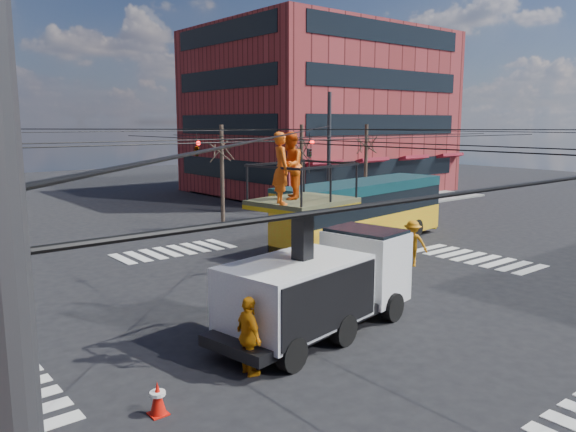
# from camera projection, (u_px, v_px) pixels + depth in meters

# --- Properties ---
(ground) EXTENTS (120.00, 120.00, 0.00)m
(ground) POSITION_uv_depth(u_px,v_px,m) (311.00, 302.00, 19.40)
(ground) COLOR black
(ground) RESTS_ON ground
(sidewalk_ne) EXTENTS (18.00, 18.00, 0.12)m
(sidewalk_ne) POSITION_uv_depth(u_px,v_px,m) (333.00, 193.00, 48.52)
(sidewalk_ne) COLOR slate
(sidewalk_ne) RESTS_ON ground
(crosswalks) EXTENTS (22.40, 22.40, 0.02)m
(crosswalks) POSITION_uv_depth(u_px,v_px,m) (311.00, 301.00, 19.40)
(crosswalks) COLOR silver
(crosswalks) RESTS_ON ground
(building_ne) EXTENTS (20.06, 16.06, 14.00)m
(building_ne) POSITION_uv_depth(u_px,v_px,m) (319.00, 112.00, 50.27)
(building_ne) COLOR maroon
(building_ne) RESTS_ON ground
(overhead_network) EXTENTS (24.24, 24.24, 8.00)m
(overhead_network) POSITION_uv_depth(u_px,v_px,m) (303.00, 177.00, 18.96)
(overhead_network) COLOR #2D2D30
(overhead_network) RESTS_ON ground
(tree_a) EXTENTS (2.00, 2.00, 6.00)m
(tree_a) POSITION_uv_depth(u_px,v_px,m) (222.00, 149.00, 32.09)
(tree_a) COLOR #382B21
(tree_a) RESTS_ON ground
(tree_b) EXTENTS (2.00, 2.00, 6.00)m
(tree_b) POSITION_uv_depth(u_px,v_px,m) (301.00, 146.00, 35.81)
(tree_b) COLOR #382B21
(tree_b) RESTS_ON ground
(tree_c) EXTENTS (2.00, 2.00, 6.00)m
(tree_c) POSITION_uv_depth(u_px,v_px,m) (366.00, 144.00, 39.54)
(tree_c) COLOR #382B21
(tree_c) RESTS_ON ground
(utility_truck) EXTENTS (7.29, 3.58, 5.90)m
(utility_truck) POSITION_uv_depth(u_px,v_px,m) (320.00, 266.00, 16.34)
(utility_truck) COLOR black
(utility_truck) RESTS_ON ground
(city_bus) EXTENTS (11.24, 4.07, 3.20)m
(city_bus) POSITION_uv_depth(u_px,v_px,m) (362.00, 210.00, 28.38)
(city_bus) COLOR orange
(city_bus) RESTS_ON ground
(traffic_cone) EXTENTS (0.36, 0.36, 0.74)m
(traffic_cone) POSITION_uv_depth(u_px,v_px,m) (158.00, 398.00, 11.85)
(traffic_cone) COLOR red
(traffic_cone) RESTS_ON ground
(worker_ground) EXTENTS (0.67, 1.23, 1.98)m
(worker_ground) POSITION_uv_depth(u_px,v_px,m) (249.00, 336.00, 13.64)
(worker_ground) COLOR orange
(worker_ground) RESTS_ON ground
(flagger) EXTENTS (1.33, 1.48, 1.99)m
(flagger) POSITION_uv_depth(u_px,v_px,m) (412.00, 243.00, 24.08)
(flagger) COLOR orange
(flagger) RESTS_ON ground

